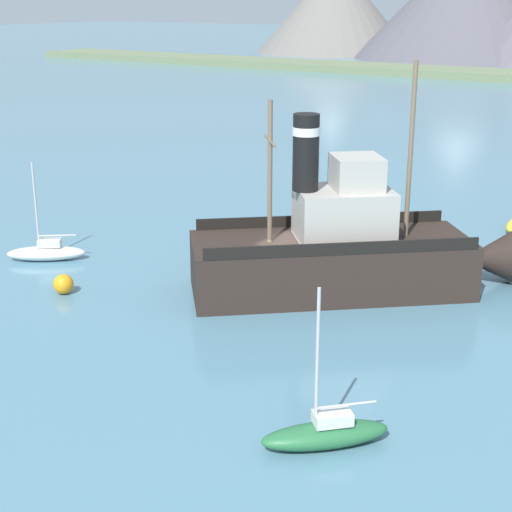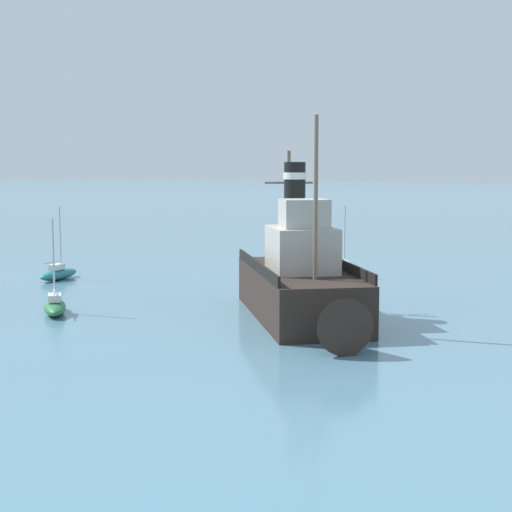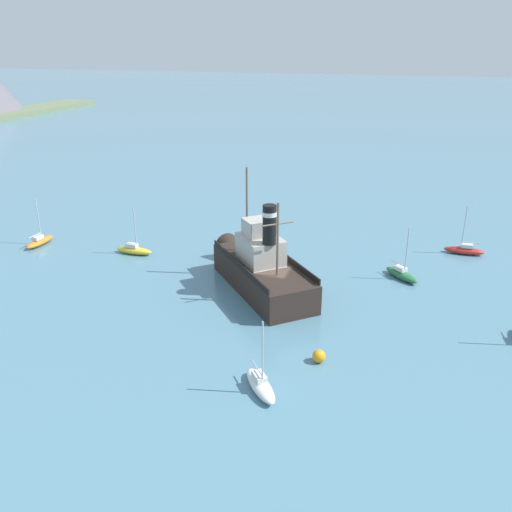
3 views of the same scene
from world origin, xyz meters
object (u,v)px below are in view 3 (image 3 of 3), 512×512
(mooring_buoy, at_px, (319,356))
(sailboat_orange, at_px, (40,241))
(sailboat_white, at_px, (260,385))
(sailboat_red, at_px, (464,250))
(old_tugboat, at_px, (260,267))
(sailboat_yellow, at_px, (134,250))
(sailboat_green, at_px, (402,274))

(mooring_buoy, bearing_deg, sailboat_orange, 67.84)
(sailboat_white, height_order, sailboat_red, same)
(sailboat_white, xyz_separation_m, mooring_buoy, (4.15, -2.77, 0.01))
(old_tugboat, bearing_deg, sailboat_orange, 83.16)
(sailboat_red, bearing_deg, old_tugboat, 128.02)
(old_tugboat, distance_m, sailboat_orange, 24.90)
(old_tugboat, height_order, sailboat_orange, old_tugboat)
(old_tugboat, bearing_deg, mooring_buoy, -144.52)
(sailboat_white, bearing_deg, old_tugboat, 17.11)
(sailboat_orange, bearing_deg, sailboat_yellow, -86.12)
(sailboat_green, bearing_deg, sailboat_orange, 93.94)
(sailboat_green, xyz_separation_m, mooring_buoy, (-15.45, 4.41, 0.01))
(sailboat_white, xyz_separation_m, sailboat_red, (27.52, -12.76, 0.00))
(sailboat_green, bearing_deg, mooring_buoy, 164.08)
(old_tugboat, xyz_separation_m, sailboat_orange, (2.96, 24.68, -1.40))
(sailboat_yellow, bearing_deg, sailboat_white, -133.91)
(sailboat_white, distance_m, sailboat_yellow, 25.68)
(sailboat_red, bearing_deg, sailboat_orange, 104.00)
(sailboat_red, bearing_deg, sailboat_yellow, 107.24)
(sailboat_yellow, bearing_deg, mooring_buoy, -122.72)
(old_tugboat, height_order, sailboat_red, old_tugboat)
(sailboat_yellow, xyz_separation_m, mooring_buoy, (-13.67, -21.27, 0.01))
(sailboat_orange, height_order, sailboat_red, same)
(sailboat_white, distance_m, mooring_buoy, 4.99)
(sailboat_green, distance_m, sailboat_yellow, 25.74)
(sailboat_orange, height_order, sailboat_white, same)
(old_tugboat, relative_size, sailboat_green, 2.66)
(sailboat_orange, xyz_separation_m, sailboat_red, (10.42, -41.80, 0.00))
(sailboat_red, height_order, mooring_buoy, sailboat_red)
(old_tugboat, height_order, mooring_buoy, old_tugboat)
(sailboat_green, xyz_separation_m, sailboat_white, (-19.59, 7.17, 0.00))
(sailboat_yellow, bearing_deg, sailboat_red, -72.76)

